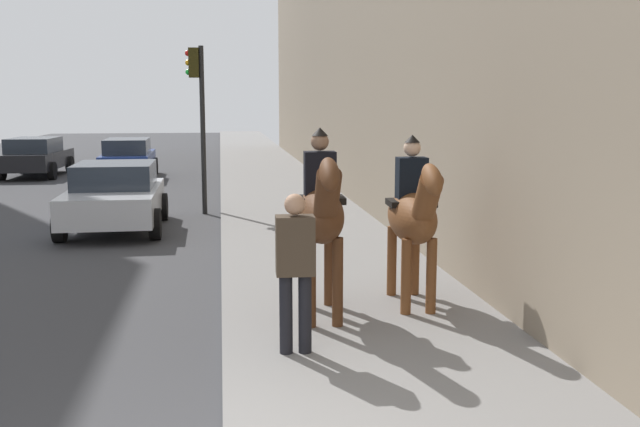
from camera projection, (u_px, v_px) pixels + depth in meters
name	position (u px, v px, depth m)	size (l,w,h in m)	color
mounted_horse_near	(321.00, 213.00, 8.66)	(2.15, 0.62, 2.33)	#4C2B16
mounted_horse_far	(413.00, 214.00, 9.19)	(2.15, 0.62, 2.22)	brown
pedestrian_greeting	(295.00, 263.00, 7.46)	(0.27, 0.41, 1.70)	black
car_near_lane	(115.00, 196.00, 15.42)	(3.94, 2.11, 1.44)	#B7BABF
car_mid_lane	(36.00, 156.00, 26.47)	(4.33, 2.06, 1.44)	black
car_far_lane	(128.00, 157.00, 25.80)	(4.30, 1.98, 1.44)	navy
traffic_light_near_curb	(199.00, 103.00, 17.29)	(0.20, 0.44, 4.07)	black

